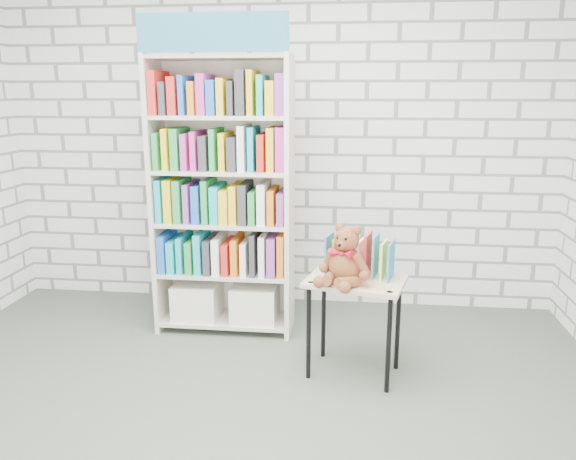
# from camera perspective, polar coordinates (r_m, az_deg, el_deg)

# --- Properties ---
(ground) EXTENTS (4.50, 4.50, 0.00)m
(ground) POSITION_cam_1_polar(r_m,az_deg,el_deg) (3.17, -5.85, -19.82)
(ground) COLOR #424B3F
(ground) RESTS_ON ground
(room_shell) EXTENTS (4.52, 4.02, 2.81)m
(room_shell) POSITION_cam_1_polar(r_m,az_deg,el_deg) (2.64, -6.83, 14.47)
(room_shell) COLOR silver
(room_shell) RESTS_ON ground
(bookshelf) EXTENTS (1.00, 0.39, 2.25)m
(bookshelf) POSITION_cam_1_polar(r_m,az_deg,el_deg) (4.10, -6.59, 3.54)
(bookshelf) COLOR beige
(bookshelf) RESTS_ON ground
(display_table) EXTENTS (0.67, 0.54, 0.63)m
(display_table) POSITION_cam_1_polar(r_m,az_deg,el_deg) (3.51, 6.83, -6.36)
(display_table) COLOR tan
(display_table) RESTS_ON ground
(table_books) EXTENTS (0.44, 0.27, 0.24)m
(table_books) POSITION_cam_1_polar(r_m,az_deg,el_deg) (3.54, 7.30, -2.65)
(table_books) COLOR teal
(table_books) RESTS_ON display_table
(teddy_bear) EXTENTS (0.34, 0.32, 0.36)m
(teddy_bear) POSITION_cam_1_polar(r_m,az_deg,el_deg) (3.37, 5.79, -3.09)
(teddy_bear) COLOR brown
(teddy_bear) RESTS_ON display_table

